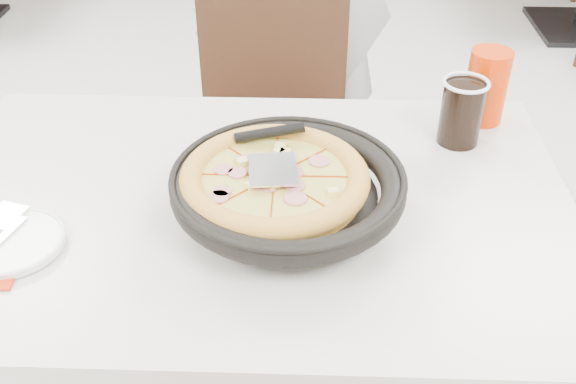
{
  "coord_description": "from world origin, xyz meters",
  "views": [
    {
      "loc": [
        0.26,
        -1.16,
        1.48
      ],
      "look_at": [
        0.23,
        -0.21,
        0.8
      ],
      "focal_mm": 42.0,
      "sensor_mm": 36.0,
      "label": 1
    }
  ],
  "objects_px": {
    "pizza_pan": "(288,196)",
    "chair_far": "(278,152)",
    "side_plate": "(12,243)",
    "red_cup": "(486,86)",
    "cola_glass": "(461,114)",
    "pizza": "(275,186)",
    "main_table": "(253,339)"
  },
  "relations": [
    {
      "from": "chair_far",
      "to": "side_plate",
      "type": "relative_size",
      "value": 5.47
    },
    {
      "from": "pizza",
      "to": "side_plate",
      "type": "xyz_separation_m",
      "value": [
        -0.44,
        -0.11,
        -0.05
      ]
    },
    {
      "from": "pizza",
      "to": "side_plate",
      "type": "height_order",
      "value": "pizza"
    },
    {
      "from": "pizza_pan",
      "to": "main_table",
      "type": "bearing_deg",
      "value": 149.73
    },
    {
      "from": "main_table",
      "to": "cola_glass",
      "type": "xyz_separation_m",
      "value": [
        0.42,
        0.22,
        0.44
      ]
    },
    {
      "from": "chair_far",
      "to": "red_cup",
      "type": "distance_m",
      "value": 0.65
    },
    {
      "from": "side_plate",
      "to": "chair_far",
      "type": "bearing_deg",
      "value": 61.61
    },
    {
      "from": "pizza_pan",
      "to": "chair_far",
      "type": "bearing_deg",
      "value": 94.55
    },
    {
      "from": "main_table",
      "to": "cola_glass",
      "type": "height_order",
      "value": "cola_glass"
    },
    {
      "from": "main_table",
      "to": "cola_glass",
      "type": "distance_m",
      "value": 0.65
    },
    {
      "from": "side_plate",
      "to": "red_cup",
      "type": "xyz_separation_m",
      "value": [
        0.87,
        0.47,
        0.07
      ]
    },
    {
      "from": "chair_far",
      "to": "cola_glass",
      "type": "distance_m",
      "value": 0.65
    },
    {
      "from": "pizza_pan",
      "to": "pizza",
      "type": "height_order",
      "value": "pizza"
    },
    {
      "from": "pizza_pan",
      "to": "pizza",
      "type": "distance_m",
      "value": 0.03
    },
    {
      "from": "cola_glass",
      "to": "pizza_pan",
      "type": "bearing_deg",
      "value": -142.37
    },
    {
      "from": "chair_far",
      "to": "side_plate",
      "type": "xyz_separation_m",
      "value": [
        -0.41,
        -0.75,
        0.28
      ]
    },
    {
      "from": "pizza_pan",
      "to": "red_cup",
      "type": "distance_m",
      "value": 0.55
    },
    {
      "from": "main_table",
      "to": "cola_glass",
      "type": "bearing_deg",
      "value": 27.64
    },
    {
      "from": "side_plate",
      "to": "pizza",
      "type": "bearing_deg",
      "value": 13.97
    },
    {
      "from": "main_table",
      "to": "pizza_pan",
      "type": "height_order",
      "value": "pizza_pan"
    },
    {
      "from": "cola_glass",
      "to": "red_cup",
      "type": "relative_size",
      "value": 0.81
    },
    {
      "from": "pizza_pan",
      "to": "pizza",
      "type": "relative_size",
      "value": 1.03
    },
    {
      "from": "chair_far",
      "to": "side_plate",
      "type": "height_order",
      "value": "chair_far"
    },
    {
      "from": "pizza",
      "to": "side_plate",
      "type": "distance_m",
      "value": 0.45
    },
    {
      "from": "chair_far",
      "to": "pizza_pan",
      "type": "xyz_separation_m",
      "value": [
        0.05,
        -0.65,
        0.32
      ]
    },
    {
      "from": "chair_far",
      "to": "main_table",
      "type": "bearing_deg",
      "value": 81.95
    },
    {
      "from": "side_plate",
      "to": "cola_glass",
      "type": "bearing_deg",
      "value": 24.75
    },
    {
      "from": "chair_far",
      "to": "red_cup",
      "type": "relative_size",
      "value": 5.94
    },
    {
      "from": "red_cup",
      "to": "pizza_pan",
      "type": "bearing_deg",
      "value": -138.75
    },
    {
      "from": "red_cup",
      "to": "side_plate",
      "type": "bearing_deg",
      "value": -151.84
    },
    {
      "from": "pizza_pan",
      "to": "cola_glass",
      "type": "xyz_separation_m",
      "value": [
        0.34,
        0.27,
        0.02
      ]
    },
    {
      "from": "cola_glass",
      "to": "red_cup",
      "type": "distance_m",
      "value": 0.12
    }
  ]
}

